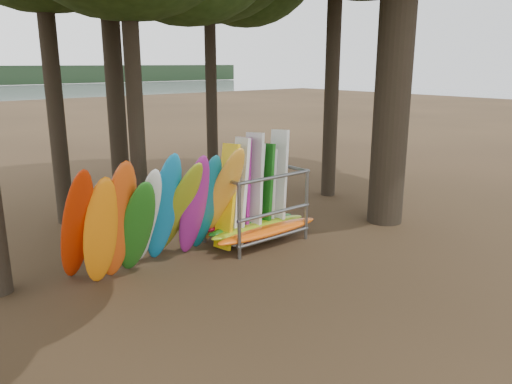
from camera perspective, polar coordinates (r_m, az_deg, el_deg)
ground at (r=11.74m, az=2.66°, el=-8.48°), size 120.00×120.00×0.00m
kayak_row at (r=11.38m, az=-11.21°, el=-2.55°), size 4.37×2.09×2.90m
storage_rack at (r=13.08m, az=-0.09°, el=-1.76°), size 3.24×1.63×2.89m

